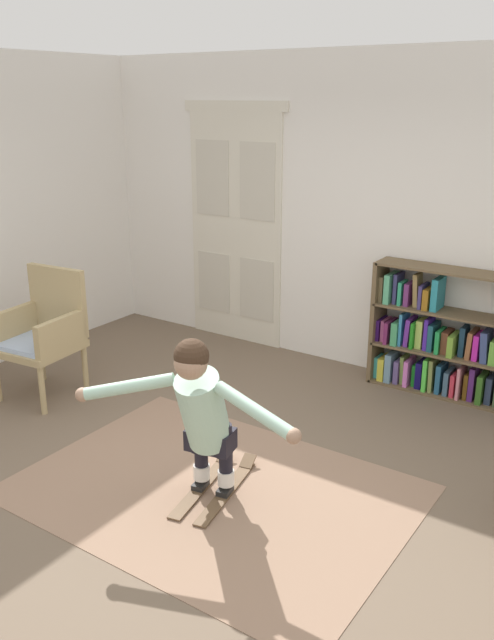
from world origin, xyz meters
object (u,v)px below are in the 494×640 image
object	(u,v)px
bookshelf	(456,346)
skis_pair	(216,486)
wicker_chair	(44,330)
person_skier	(202,408)

from	to	relation	value
bookshelf	skis_pair	xyz separation A→B (m)	(-0.83, -2.34, -0.44)
bookshelf	skis_pair	world-z (taller)	bookshelf
wicker_chair	person_skier	xyz separation A→B (m)	(2.17, -0.59, 0.09)
bookshelf	skis_pair	size ratio (longest dim) A/B	1.85
bookshelf	person_skier	size ratio (longest dim) A/B	1.11
wicker_chair	skis_pair	xyz separation A→B (m)	(2.13, -0.41, -0.56)
skis_pair	person_skier	distance (m)	0.68
wicker_chair	person_skier	bearing A→B (deg)	-15.20
bookshelf	skis_pair	distance (m)	2.52
person_skier	skis_pair	bearing A→B (deg)	101.47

